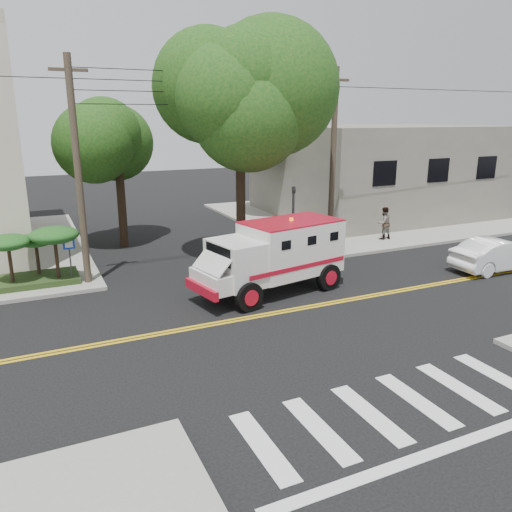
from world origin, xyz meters
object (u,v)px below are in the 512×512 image
armored_truck (275,253)px  parked_sedan (498,254)px  pedestrian_a (324,238)px  pedestrian_b (384,223)px

armored_truck → parked_sedan: bearing=-20.2°
parked_sedan → armored_truck: bearing=82.3°
parked_sedan → pedestrian_a: 7.89m
parked_sedan → pedestrian_b: (-1.22, 6.52, 0.30)m
armored_truck → parked_sedan: (10.45, -1.67, -0.85)m
pedestrian_a → pedestrian_b: (4.78, 1.40, 0.07)m
armored_truck → pedestrian_a: armored_truck is taller
armored_truck → pedestrian_a: bearing=26.7°
armored_truck → pedestrian_b: size_ratio=3.59×
pedestrian_a → pedestrian_b: size_ratio=0.93×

